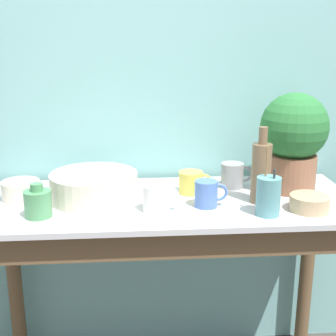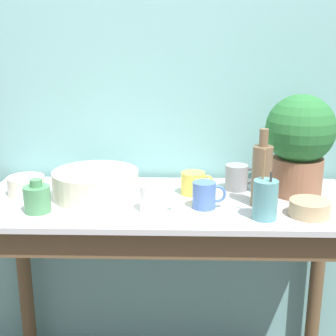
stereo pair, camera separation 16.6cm
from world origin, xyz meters
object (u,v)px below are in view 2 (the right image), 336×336
object	(u,v)px
mug_white	(153,198)
utensil_cup	(265,199)
mug_yellow	(193,183)
bottle_short	(37,198)
bowl_small_tan	(310,208)
mug_grey	(237,177)
potted_plant	(300,140)
bowl_wash_large	(96,184)
mug_blue	(205,195)
bowl_small_cream	(26,185)
bottle_tall	(262,174)

from	to	relation	value
mug_white	utensil_cup	size ratio (longest dim) A/B	0.55
mug_white	mug_yellow	bearing A→B (deg)	51.74
bottle_short	bowl_small_tan	distance (m)	0.91
mug_grey	bottle_short	bearing A→B (deg)	-160.00
potted_plant	bowl_wash_large	distance (m)	0.76
mug_blue	utensil_cup	size ratio (longest dim) A/B	0.51
mug_yellow	bowl_small_tan	world-z (taller)	mug_yellow
utensil_cup	mug_white	bearing A→B (deg)	170.11
potted_plant	bowl_small_tan	xyz separation A→B (m)	(-0.01, -0.22, -0.18)
mug_white	bowl_small_cream	xyz separation A→B (m)	(-0.49, 0.16, -0.01)
potted_plant	mug_white	bearing A→B (deg)	-160.20
mug_blue	mug_white	world-z (taller)	mug_blue
potted_plant	utensil_cup	size ratio (longest dim) A/B	1.63
mug_grey	bowl_small_tan	world-z (taller)	mug_grey
bottle_tall	mug_white	world-z (taller)	bottle_tall
mug_white	bowl_small_tan	size ratio (longest dim) A/B	0.93
bottle_tall	mug_white	bearing A→B (deg)	-171.03
bottle_tall	bowl_small_tan	world-z (taller)	bottle_tall
bottle_short	mug_blue	xyz separation A→B (m)	(0.57, 0.05, -0.00)
bowl_wash_large	bottle_short	xyz separation A→B (m)	(-0.17, -0.16, -0.00)
bowl_wash_large	mug_white	xyz separation A→B (m)	(0.22, -0.14, -0.00)
potted_plant	mug_yellow	distance (m)	0.42
bottle_tall	mug_yellow	xyz separation A→B (m)	(-0.23, 0.12, -0.07)
bowl_wash_large	bowl_small_cream	distance (m)	0.27
bottle_short	mug_white	bearing A→B (deg)	3.01
utensil_cup	bowl_small_tan	bearing A→B (deg)	10.44
bottle_short	mug_white	size ratio (longest dim) A/B	0.91
bowl_wash_large	bottle_tall	distance (m)	0.60
mug_grey	bowl_small_cream	bearing A→B (deg)	-174.53
bottle_short	bowl_small_cream	size ratio (longest dim) A/B	0.83
bottle_tall	bottle_short	xyz separation A→B (m)	(-0.76, -0.08, -0.07)
bowl_small_cream	mug_yellow	bearing A→B (deg)	1.79
bowl_wash_large	mug_white	world-z (taller)	bowl_wash_large
mug_blue	mug_yellow	bearing A→B (deg)	103.52
bottle_tall	mug_yellow	distance (m)	0.27
mug_blue	potted_plant	bearing A→B (deg)	24.38
bowl_wash_large	utensil_cup	size ratio (longest dim) A/B	1.38
mug_blue	bowl_small_tan	bearing A→B (deg)	-10.91
mug_yellow	bowl_small_tan	distance (m)	0.43
bottle_tall	mug_blue	distance (m)	0.21
mug_white	mug_grey	xyz separation A→B (m)	(0.31, 0.23, 0.00)
mug_white	mug_yellow	world-z (taller)	mug_white
utensil_cup	mug_blue	bearing A→B (deg)	153.52
mug_blue	bowl_small_tan	xyz separation A→B (m)	(0.34, -0.07, -0.02)
mug_white	bowl_small_tan	distance (m)	0.52
mug_grey	potted_plant	bearing A→B (deg)	-11.77
potted_plant	bowl_small_cream	xyz separation A→B (m)	(-1.01, -0.03, -0.17)
mug_grey	utensil_cup	world-z (taller)	utensil_cup
mug_grey	bottle_tall	bearing A→B (deg)	-70.71
mug_white	utensil_cup	xyz separation A→B (m)	(0.36, -0.06, 0.02)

